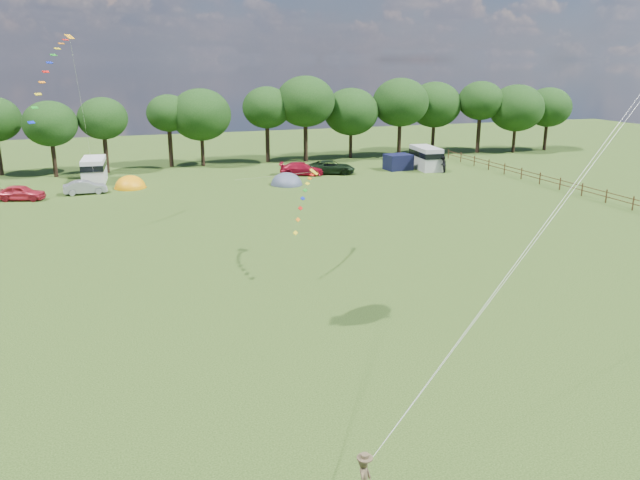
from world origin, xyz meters
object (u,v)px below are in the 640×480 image
object	(u,v)px
campervan_b	(94,169)
walker_a	(443,165)
car_a	(21,193)
car_d	(331,167)
car_c	(302,169)
tent_greyblue	(287,184)
walker_b	(438,162)
car_b	(85,187)
campervan_d	(426,157)
tent_orange	(130,188)

from	to	relation	value
campervan_b	walker_a	size ratio (longest dim) A/B	2.85
car_a	car_d	xyz separation A→B (m)	(30.79, 3.68, 0.02)
car_c	tent_greyblue	bearing A→B (deg)	168.22
campervan_b	car_a	bearing A→B (deg)	141.74
walker_a	walker_b	bearing A→B (deg)	-142.80
campervan_b	walker_b	xyz separation A→B (m)	(36.77, -4.91, -0.38)
car_c	campervan_b	bearing A→B (deg)	103.68
car_d	campervan_b	distance (m)	24.79
car_b	walker_b	xyz separation A→B (m)	(37.60, 0.85, 0.33)
tent_greyblue	campervan_b	bearing A→B (deg)	157.57
car_a	walker_a	bearing A→B (deg)	-72.16
walker_b	car_d	bearing A→B (deg)	-15.22
car_b	tent_greyblue	xyz separation A→B (m)	(19.02, -1.76, -0.62)
tent_greyblue	campervan_d	bearing A→B (deg)	12.07
car_a	car_c	distance (m)	27.71
walker_b	car_a	bearing A→B (deg)	-4.28
campervan_b	tent_greyblue	world-z (taller)	campervan_b
campervan_b	campervan_d	bearing A→B (deg)	-91.76
car_a	walker_a	size ratio (longest dim) A/B	2.26
car_d	walker_b	bearing A→B (deg)	-77.06
tent_orange	walker_a	bearing A→B (deg)	-4.29
car_d	car_b	bearing A→B (deg)	117.35
car_a	car_c	size ratio (longest dim) A/B	0.91
car_d	walker_b	world-z (taller)	walker_b
campervan_d	walker_b	bearing A→B (deg)	-135.05
campervan_b	tent_greyblue	bearing A→B (deg)	-108.23
walker_a	car_c	bearing A→B (deg)	-55.83
car_d	tent_orange	size ratio (longest dim) A/B	1.55
tent_greyblue	walker_b	xyz separation A→B (m)	(18.58, 2.60, 0.95)
car_b	campervan_b	distance (m)	5.86
car_a	walker_b	xyz separation A→B (m)	(42.97, 1.87, 0.27)
campervan_b	campervan_d	world-z (taller)	campervan_d
car_c	walker_a	distance (m)	15.67
tent_orange	tent_greyblue	size ratio (longest dim) A/B	0.96
car_b	campervan_b	xyz separation A→B (m)	(0.83, 5.75, 0.71)
car_a	tent_orange	xyz separation A→B (m)	(9.45, 2.66, -0.68)
car_a	campervan_b	bearing A→B (deg)	-24.84
car_a	tent_greyblue	world-z (taller)	car_a
car_b	walker_a	bearing A→B (deg)	-93.28
car_d	walker_b	distance (m)	12.31
car_a	campervan_b	size ratio (longest dim) A/B	0.79
car_c	car_a	bearing A→B (deg)	119.48
car_c	car_d	xyz separation A→B (m)	(3.36, -0.24, 0.03)
car_b	tent_orange	bearing A→B (deg)	-70.14
tent_orange	walker_a	world-z (taller)	walker_a
campervan_d	walker_a	size ratio (longest dim) A/B	2.92
car_b	campervan_d	distance (m)	36.72
car_c	walker_a	size ratio (longest dim) A/B	2.48
car_d	tent_greyblue	bearing A→B (deg)	145.97
car_c	car_d	size ratio (longest dim) A/B	0.87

